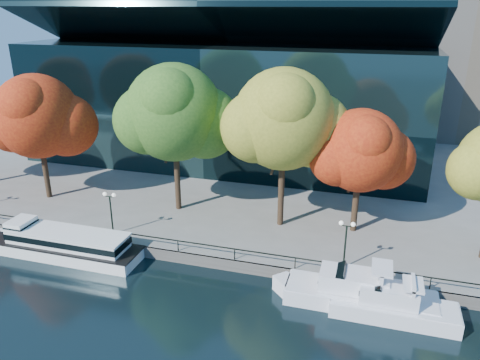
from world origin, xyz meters
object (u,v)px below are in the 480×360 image
(cruiser_far, at_px, (388,304))
(lamp_2, at_px, (346,234))
(tour_boat, at_px, (60,242))
(tree_3, at_px, (285,122))
(tree_2, at_px, (176,115))
(tree_4, at_px, (362,153))
(lamp_1, at_px, (110,204))
(cruiser_near, at_px, (354,292))
(tree_1, at_px, (38,118))

(cruiser_far, height_order, lamp_2, lamp_2)
(tour_boat, bearing_deg, tree_3, 27.78)
(tour_boat, relative_size, tree_2, 1.05)
(tree_4, bearing_deg, lamp_1, -161.99)
(tree_3, bearing_deg, cruiser_near, -52.64)
(tour_boat, xyz_separation_m, cruiser_near, (24.97, -0.16, -0.16))
(cruiser_near, bearing_deg, tree_1, 164.58)
(cruiser_near, relative_size, lamp_1, 2.96)
(cruiser_far, bearing_deg, lamp_1, 170.40)
(cruiser_far, height_order, lamp_1, lamp_1)
(cruiser_far, distance_m, lamp_2, 6.07)
(cruiser_near, relative_size, tree_2, 0.82)
(tree_3, relative_size, tree_4, 1.29)
(tree_2, relative_size, lamp_2, 3.62)
(lamp_1, bearing_deg, lamp_2, 0.00)
(tree_2, bearing_deg, tree_1, -175.57)
(tour_boat, height_order, cruiser_near, cruiser_near)
(tour_boat, xyz_separation_m, tree_1, (-7.67, 8.84, 8.45))
(cruiser_near, distance_m, tree_3, 15.51)
(cruiser_far, xyz_separation_m, tree_1, (-35.02, 9.73, 8.67))
(tour_boat, relative_size, lamp_2, 3.79)
(tree_4, distance_m, lamp_2, 8.24)
(tree_2, distance_m, tree_4, 17.54)
(tree_4, bearing_deg, cruiser_far, -74.94)
(tree_2, bearing_deg, lamp_2, -21.90)
(lamp_1, bearing_deg, tree_1, 152.77)
(tree_3, bearing_deg, tour_boat, -152.22)
(tree_1, xyz_separation_m, lamp_2, (31.63, -5.67, -5.70))
(tour_boat, relative_size, tree_1, 1.16)
(tree_4, bearing_deg, tour_boat, -157.68)
(cruiser_far, relative_size, tree_3, 0.66)
(tree_1, height_order, lamp_1, tree_1)
(cruiser_far, relative_size, tree_2, 0.67)
(tree_2, bearing_deg, tree_3, -3.45)
(tour_boat, relative_size, tree_3, 1.04)
(tree_1, bearing_deg, tour_boat, -49.08)
(tree_3, bearing_deg, lamp_1, -156.78)
(tree_2, bearing_deg, tree_4, 0.14)
(tree_1, bearing_deg, cruiser_near, -15.42)
(tree_2, distance_m, lamp_2, 19.46)
(tree_2, bearing_deg, cruiser_far, -28.13)
(tree_1, distance_m, tree_4, 32.13)
(tree_1, bearing_deg, tree_3, 1.11)
(tree_1, bearing_deg, tree_4, 2.11)
(cruiser_near, height_order, tree_4, tree_4)
(cruiser_near, bearing_deg, tree_4, 93.08)
(cruiser_far, bearing_deg, tree_4, 105.06)
(tree_1, xyz_separation_m, tree_4, (32.09, 1.18, -1.14))
(tree_3, relative_size, lamp_2, 3.64)
(tree_3, height_order, lamp_2, tree_3)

